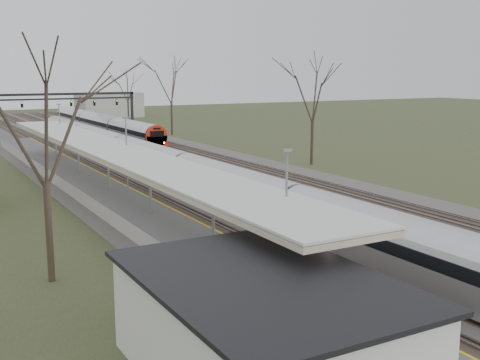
{
  "coord_description": "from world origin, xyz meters",
  "views": [
    {
      "loc": [
        -21.12,
        -6.02,
        9.11
      ],
      "look_at": [
        -1.78,
        28.42,
        2.0
      ],
      "focal_mm": 45.0,
      "sensor_mm": 36.0,
      "label": 1
    }
  ],
  "objects": [
    {
      "name": "canopy",
      "position": [
        -9.05,
        32.99,
        3.93
      ],
      "size": [
        4.1,
        50.0,
        3.11
      ],
      "color": "slate",
      "rests_on": "platform"
    },
    {
      "name": "train_far",
      "position": [
        4.5,
        81.69,
        1.48
      ],
      "size": [
        2.62,
        45.21,
        3.05
      ],
      "color": "#B8BBC3",
      "rests_on": "ground"
    },
    {
      "name": "tree_west_near",
      "position": [
        -16.0,
        20.0,
        7.29
      ],
      "size": [
        5.0,
        5.0,
        10.3
      ],
      "color": "#2D231C",
      "rests_on": "ground"
    },
    {
      "name": "passenger",
      "position": [
        -8.93,
        8.56,
        1.84
      ],
      "size": [
        0.56,
        0.7,
        1.67
      ],
      "primitive_type": "imported",
      "rotation": [
        0.0,
        0.0,
        1.86
      ],
      "color": "navy",
      "rests_on": "platform"
    },
    {
      "name": "platform",
      "position": [
        -9.05,
        37.5,
        0.5
      ],
      "size": [
        3.5,
        69.0,
        1.0
      ],
      "primitive_type": "cube",
      "color": "#9E9B93",
      "rests_on": "ground"
    },
    {
      "name": "train_near",
      "position": [
        -2.5,
        42.93,
        1.48
      ],
      "size": [
        2.62,
        75.21,
        3.05
      ],
      "color": "#B8BBC3",
      "rests_on": "ground"
    },
    {
      "name": "tree_east_far",
      "position": [
        14.0,
        42.0,
        7.29
      ],
      "size": [
        5.0,
        5.0,
        10.3
      ],
      "color": "#2D231C",
      "rests_on": "ground"
    },
    {
      "name": "signal_gantry",
      "position": [
        0.29,
        84.99,
        4.91
      ],
      "size": [
        21.0,
        0.59,
        6.08
      ],
      "color": "black",
      "rests_on": "ground"
    },
    {
      "name": "track_bed",
      "position": [
        0.26,
        55.0,
        0.06
      ],
      "size": [
        24.0,
        160.0,
        0.22
      ],
      "color": "#474442",
      "rests_on": "ground"
    },
    {
      "name": "station_building",
      "position": [
        -12.5,
        8.0,
        1.6
      ],
      "size": [
        6.0,
        9.0,
        3.2
      ],
      "primitive_type": "cube",
      "color": "silver",
      "rests_on": "ground"
    }
  ]
}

